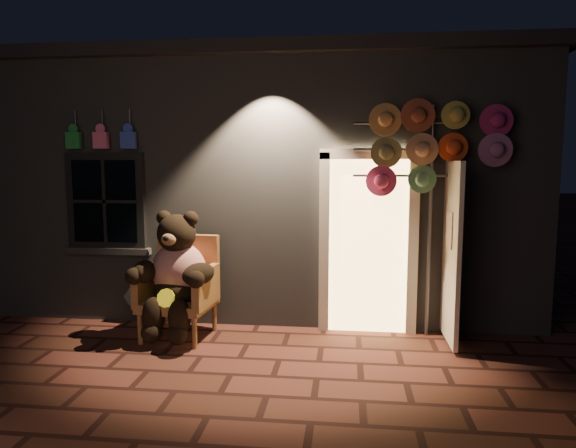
# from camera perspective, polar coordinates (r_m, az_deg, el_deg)

# --- Properties ---
(ground) EXTENTS (60.00, 60.00, 0.00)m
(ground) POSITION_cam_1_polar(r_m,az_deg,el_deg) (5.19, -6.40, -16.27)
(ground) COLOR brown
(ground) RESTS_ON ground
(shop_building) EXTENTS (7.30, 5.95, 3.51)m
(shop_building) POSITION_cam_1_polar(r_m,az_deg,el_deg) (8.71, -0.64, 4.95)
(shop_building) COLOR slate
(shop_building) RESTS_ON ground
(wicker_armchair) EXTENTS (0.87, 0.80, 1.17)m
(wicker_armchair) POSITION_cam_1_polar(r_m,az_deg,el_deg) (6.20, -11.78, -6.80)
(wicker_armchair) COLOR #AF6C43
(wicker_armchair) RESTS_ON ground
(teddy_bear) EXTENTS (1.04, 0.85, 1.43)m
(teddy_bear) POSITION_cam_1_polar(r_m,az_deg,el_deg) (6.02, -12.37, -5.45)
(teddy_bear) COLOR red
(teddy_bear) RESTS_ON ground
(hat_rack) EXTENTS (1.70, 0.22, 2.70)m
(hat_rack) POSITION_cam_1_polar(r_m,az_deg,el_deg) (5.99, 15.52, 8.34)
(hat_rack) COLOR #59595E
(hat_rack) RESTS_ON ground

